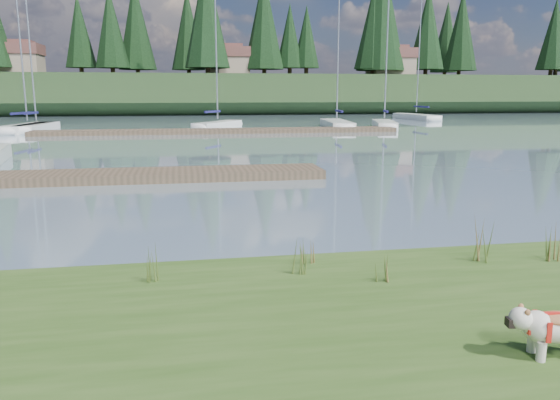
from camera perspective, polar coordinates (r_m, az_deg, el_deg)
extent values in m
plane|color=#839CAD|center=(39.83, -9.13, 6.88)|extent=(200.00, 200.00, 0.00)
cube|color=#1D3017|center=(82.72, -9.83, 10.76)|extent=(200.00, 20.00, 5.00)
cylinder|color=silver|center=(6.01, 25.62, -14.10)|extent=(0.09, 0.09, 0.19)
cylinder|color=silver|center=(6.17, 24.83, -13.37)|extent=(0.09, 0.09, 0.19)
ellipsoid|color=silver|center=(6.10, 27.14, -11.79)|extent=(0.68, 0.42, 0.30)
ellipsoid|color=#A4683D|center=(6.07, 27.22, -10.95)|extent=(0.49, 0.37, 0.11)
ellipsoid|color=silver|center=(5.90, 23.83, -11.26)|extent=(0.26, 0.27, 0.22)
cube|color=black|center=(5.88, 22.92, -11.69)|extent=(0.09, 0.12, 0.09)
cube|color=#4C3D2C|center=(19.19, -19.79, 2.29)|extent=(16.00, 2.00, 0.30)
cube|color=#4C3D2C|center=(39.91, -6.24, 7.18)|extent=(26.00, 2.20, 0.30)
cube|color=silver|center=(45.41, -24.85, 6.79)|extent=(2.85, 7.29, 0.70)
ellipsoid|color=silver|center=(48.66, -23.10, 7.15)|extent=(1.87, 2.18, 0.70)
cylinder|color=silver|center=(45.45, -25.48, 14.30)|extent=(0.12, 0.12, 10.78)
cube|color=#1A1854|center=(44.48, -25.49, 8.19)|extent=(0.70, 2.82, 0.20)
cube|color=silver|center=(45.56, -24.06, 6.86)|extent=(2.06, 6.72, 0.70)
ellipsoid|color=silver|center=(48.70, -22.83, 7.18)|extent=(1.59, 1.92, 0.70)
cylinder|color=silver|center=(45.58, -24.65, 14.08)|extent=(0.12, 0.12, 10.35)
cube|color=#1A1854|center=(44.65, -24.55, 8.27)|extent=(0.42, 2.64, 0.20)
cube|color=silver|center=(44.79, -6.52, 7.70)|extent=(4.40, 5.93, 0.70)
ellipsoid|color=silver|center=(47.51, -4.77, 7.93)|extent=(2.01, 2.12, 0.70)
cylinder|color=silver|center=(44.79, -6.67, 14.59)|extent=(0.12, 0.12, 9.62)
cube|color=#1A1854|center=(44.00, -7.06, 9.16)|extent=(1.45, 2.17, 0.20)
cube|color=silver|center=(46.28, 5.94, 7.82)|extent=(2.74, 8.05, 0.70)
ellipsoid|color=silver|center=(50.18, 5.22, 8.09)|extent=(1.97, 2.35, 0.70)
cylinder|color=silver|center=(46.37, 6.11, 16.04)|extent=(0.12, 0.12, 12.14)
cube|color=#1A1854|center=(45.17, 6.18, 9.23)|extent=(0.58, 3.14, 0.20)
cube|color=silver|center=(46.49, 10.82, 7.70)|extent=(3.22, 6.85, 0.70)
ellipsoid|color=silver|center=(49.81, 10.45, 7.93)|extent=(1.89, 2.14, 0.70)
cylinder|color=silver|center=(46.51, 11.09, 14.76)|extent=(0.12, 0.12, 10.31)
cube|color=#1A1854|center=(45.53, 10.99, 9.11)|extent=(0.89, 2.62, 0.20)
cube|color=silver|center=(61.37, 14.03, 8.37)|extent=(2.32, 7.81, 0.70)
ellipsoid|color=silver|center=(64.78, 12.40, 8.57)|extent=(1.83, 2.22, 0.70)
cylinder|color=silver|center=(61.42, 14.31, 14.27)|extent=(0.12, 0.12, 11.49)
cube|color=#1A1854|center=(60.41, 14.56, 9.42)|extent=(0.43, 3.07, 0.20)
cone|color=#475B23|center=(7.81, 1.88, -6.02)|extent=(0.03, 0.03, 0.49)
cone|color=brown|center=(7.78, 2.78, -6.47)|extent=(0.03, 0.03, 0.39)
cone|color=#475B23|center=(7.84, 2.26, -5.76)|extent=(0.03, 0.03, 0.54)
cone|color=brown|center=(7.83, 2.93, -6.54)|extent=(0.03, 0.03, 0.34)
cone|color=#475B23|center=(7.75, 2.15, -6.36)|extent=(0.03, 0.03, 0.44)
cone|color=#475B23|center=(8.28, 2.42, -5.43)|extent=(0.03, 0.03, 0.38)
cone|color=brown|center=(8.25, 3.27, -5.77)|extent=(0.03, 0.03, 0.30)
cone|color=#475B23|center=(8.31, 2.78, -5.22)|extent=(0.03, 0.03, 0.41)
cone|color=brown|center=(8.29, 3.41, -5.80)|extent=(0.03, 0.03, 0.26)
cone|color=#475B23|center=(8.21, 2.68, -5.70)|extent=(0.03, 0.03, 0.34)
cone|color=#475B23|center=(8.88, 20.19, -3.82)|extent=(0.03, 0.03, 0.72)
cone|color=brown|center=(8.90, 21.00, -4.33)|extent=(0.03, 0.03, 0.58)
cone|color=#475B23|center=(8.93, 20.44, -3.52)|extent=(0.03, 0.03, 0.79)
cone|color=brown|center=(8.95, 21.02, -4.47)|extent=(0.03, 0.03, 0.50)
cone|color=#475B23|center=(8.83, 20.55, -4.16)|extent=(0.03, 0.03, 0.65)
cone|color=#475B23|center=(7.72, -13.65, -6.47)|extent=(0.03, 0.03, 0.50)
cone|color=brown|center=(7.67, -12.83, -6.97)|extent=(0.03, 0.03, 0.40)
cone|color=#475B23|center=(7.74, -13.20, -6.22)|extent=(0.03, 0.03, 0.55)
cone|color=brown|center=(7.71, -12.59, -7.05)|extent=(0.03, 0.03, 0.35)
cone|color=#475B23|center=(7.65, -13.52, -6.83)|extent=(0.03, 0.03, 0.45)
cone|color=#475B23|center=(7.62, 10.21, -6.86)|extent=(0.03, 0.03, 0.43)
cone|color=brown|center=(7.61, 11.17, -7.27)|extent=(0.03, 0.03, 0.34)
cone|color=#475B23|center=(7.66, 10.56, -6.61)|extent=(0.03, 0.03, 0.47)
cone|color=brown|center=(7.66, 11.26, -7.31)|extent=(0.03, 0.03, 0.30)
cone|color=#475B23|center=(7.56, 10.56, -7.19)|extent=(0.03, 0.03, 0.39)
cone|color=#475B23|center=(9.35, 26.24, -3.92)|extent=(0.03, 0.03, 0.61)
cone|color=brown|center=(9.37, 27.00, -4.33)|extent=(0.03, 0.03, 0.49)
cone|color=#475B23|center=(9.40, 26.44, -3.66)|extent=(0.03, 0.03, 0.67)
cone|color=brown|center=(9.43, 26.98, -4.43)|extent=(0.03, 0.03, 0.43)
cone|color=#475B23|center=(9.31, 26.61, -4.21)|extent=(0.03, 0.03, 0.55)
cube|color=#33281C|center=(8.63, -4.57, -8.01)|extent=(60.00, 0.50, 0.14)
cylinder|color=#382619|center=(82.29, -17.06, 12.81)|extent=(0.60, 0.60, 1.80)
cone|color=black|center=(82.71, -17.31, 16.86)|extent=(4.84, 4.84, 11.00)
cylinder|color=#382619|center=(75.87, -7.54, 13.37)|extent=(0.60, 0.60, 1.80)
cone|color=black|center=(76.49, -7.69, 18.77)|extent=(6.16, 6.16, 14.00)
cylinder|color=#382619|center=(81.31, 1.02, 13.31)|extent=(0.60, 0.60, 1.80)
cone|color=black|center=(81.65, 1.04, 16.79)|extent=(3.96, 3.96, 9.00)
cylinder|color=#382619|center=(82.92, 10.39, 13.10)|extent=(0.60, 0.60, 1.80)
cone|color=black|center=(83.61, 10.59, 18.65)|extent=(7.04, 7.04, 16.00)
cylinder|color=#382619|center=(91.39, 18.16, 12.54)|extent=(0.60, 0.60, 1.80)
cone|color=black|center=(91.82, 18.41, 16.46)|extent=(5.28, 5.28, 12.00)
cylinder|color=#382619|center=(94.89, 26.42, 11.87)|extent=(0.60, 0.60, 1.80)
cone|color=black|center=(95.23, 26.72, 15.25)|extent=(4.62, 4.62, 10.50)
cube|color=gray|center=(82.57, -25.74, 12.55)|extent=(6.00, 5.00, 2.80)
cube|color=brown|center=(82.68, -25.87, 14.00)|extent=(6.30, 5.30, 1.40)
cube|color=brown|center=(82.74, -25.92, 14.55)|extent=(4.20, 3.60, 0.70)
cube|color=gray|center=(81.07, -5.55, 13.62)|extent=(6.00, 5.00, 2.80)
cube|color=brown|center=(81.19, -5.58, 15.10)|extent=(6.30, 5.30, 1.40)
cube|color=brown|center=(81.25, -5.59, 15.67)|extent=(4.20, 3.60, 0.70)
cube|color=gray|center=(84.59, 11.46, 13.36)|extent=(6.00, 5.00, 2.80)
cube|color=brown|center=(84.70, 11.52, 14.77)|extent=(6.30, 5.30, 1.40)
cube|color=brown|center=(84.76, 11.54, 15.31)|extent=(4.20, 3.60, 0.70)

